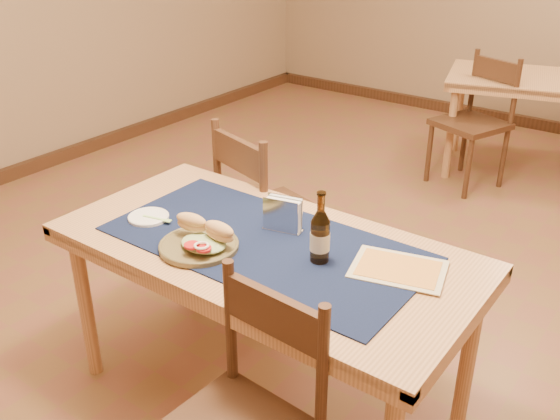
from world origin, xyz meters
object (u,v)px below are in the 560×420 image
Objects in this scene: back_table at (557,90)px; sandwich_plate at (201,241)px; chair_main_far at (267,214)px; napkin_holder at (283,215)px; main_table at (264,262)px; beer_bottle at (320,236)px.

back_table is 5.76× the size of sandwich_plate.
chair_main_far reaches higher than napkin_holder.
beer_bottle reaches higher than main_table.
sandwich_plate reaches higher than back_table.
sandwich_plate is at bearing -118.31° from napkin_holder.
main_table is 9.86× the size of napkin_holder.
back_table is 10.42× the size of napkin_holder.
back_table is 3.08m from napkin_holder.
back_table is 2.69m from chair_main_far.
chair_main_far reaches higher than sandwich_plate.
back_table is 6.39× the size of beer_bottle.
sandwich_plate is (0.27, -0.75, 0.28)m from chair_main_far.
sandwich_plate is 0.44m from beer_bottle.
sandwich_plate is at bearing -70.02° from chair_main_far.
chair_main_far reaches higher than main_table.
back_table is at bearing 83.21° from sandwich_plate.
chair_main_far is (-0.67, -2.60, -0.16)m from back_table.
chair_main_far is 3.70× the size of beer_bottle.
beer_bottle is at bearing -24.25° from napkin_holder.
main_table and back_table have the same top height.
beer_bottle is (-0.00, -3.17, 0.19)m from back_table.
napkin_holder reaches higher than back_table.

